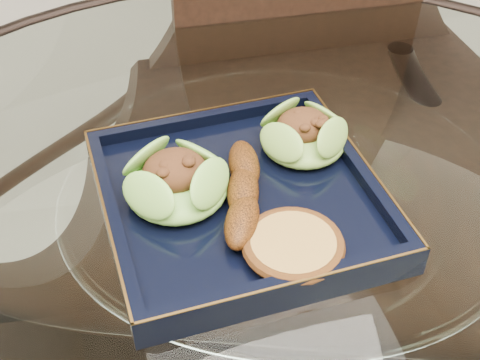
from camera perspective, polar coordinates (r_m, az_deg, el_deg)
name	(u,v)px	position (r m, az deg, el deg)	size (l,w,h in m)	color
dining_table	(277,325)	(0.79, 3.17, -12.26)	(1.13, 1.13, 0.77)	white
dining_chair	(320,163)	(1.07, 6.87, 1.43)	(0.46, 0.46, 0.99)	black
navy_plate	(240,202)	(0.68, 0.00, -1.91)	(0.27, 0.27, 0.02)	black
lettuce_wrap_left	(176,184)	(0.66, -5.45, -0.30)	(0.10, 0.10, 0.04)	#63A830
lettuce_wrap_right	(303,137)	(0.72, 5.42, 3.71)	(0.09, 0.09, 0.03)	olive
roasted_plantain	(243,191)	(0.65, 0.26, -0.99)	(0.15, 0.03, 0.03)	#652F0A
crumb_patty	(293,247)	(0.61, 4.56, -5.69)	(0.08, 0.08, 0.02)	#B88C3D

